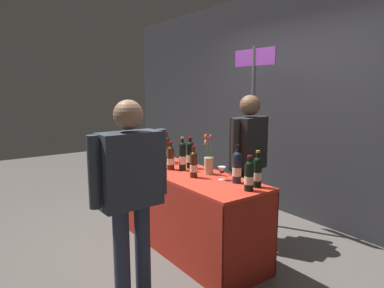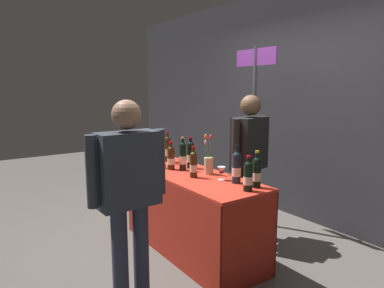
{
  "view_description": "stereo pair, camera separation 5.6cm",
  "coord_description": "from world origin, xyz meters",
  "px_view_note": "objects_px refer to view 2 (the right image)",
  "views": [
    {
      "loc": [
        2.65,
        -1.91,
        1.63
      ],
      "look_at": [
        0.0,
        0.0,
        1.09
      ],
      "focal_mm": 32.14,
      "sensor_mm": 36.0,
      "label": 1
    },
    {
      "loc": [
        2.68,
        -1.87,
        1.63
      ],
      "look_at": [
        0.0,
        0.0,
        1.09
      ],
      "focal_mm": 32.14,
      "sensor_mm": 36.0,
      "label": 2
    }
  ],
  "objects_px": {
    "display_bottle_0": "(168,149)",
    "vendor_presenter": "(249,155)",
    "flower_vase": "(209,163)",
    "tasting_table": "(192,200)",
    "taster_foreground_right": "(129,185)",
    "wine_glass_near_taster": "(221,171)",
    "booth_signpost": "(254,113)",
    "wine_glass_near_vendor": "(171,154)",
    "wine_glass_mid": "(161,160)",
    "featured_wine_bottle": "(183,156)"
  },
  "relations": [
    {
      "from": "display_bottle_0",
      "to": "vendor_presenter",
      "type": "distance_m",
      "value": 0.93
    },
    {
      "from": "display_bottle_0",
      "to": "flower_vase",
      "type": "xyz_separation_m",
      "value": [
        0.73,
        0.03,
        -0.04
      ]
    },
    {
      "from": "tasting_table",
      "to": "taster_foreground_right",
      "type": "xyz_separation_m",
      "value": [
        0.43,
        -0.86,
        0.39
      ]
    },
    {
      "from": "wine_glass_near_taster",
      "to": "vendor_presenter",
      "type": "height_order",
      "value": "vendor_presenter"
    },
    {
      "from": "tasting_table",
      "to": "booth_signpost",
      "type": "height_order",
      "value": "booth_signpost"
    },
    {
      "from": "wine_glass_near_taster",
      "to": "wine_glass_near_vendor",
      "type": "bearing_deg",
      "value": -178.62
    },
    {
      "from": "flower_vase",
      "to": "taster_foreground_right",
      "type": "bearing_deg",
      "value": -71.0
    },
    {
      "from": "wine_glass_mid",
      "to": "wine_glass_near_vendor",
      "type": "bearing_deg",
      "value": 122.28
    },
    {
      "from": "flower_vase",
      "to": "wine_glass_near_taster",
      "type": "bearing_deg",
      "value": -8.64
    },
    {
      "from": "flower_vase",
      "to": "booth_signpost",
      "type": "bearing_deg",
      "value": 107.19
    },
    {
      "from": "featured_wine_bottle",
      "to": "wine_glass_near_vendor",
      "type": "bearing_deg",
      "value": 169.2
    },
    {
      "from": "display_bottle_0",
      "to": "flower_vase",
      "type": "relative_size",
      "value": 0.87
    },
    {
      "from": "wine_glass_near_vendor",
      "to": "vendor_presenter",
      "type": "relative_size",
      "value": 0.09
    },
    {
      "from": "wine_glass_near_taster",
      "to": "flower_vase",
      "type": "xyz_separation_m",
      "value": [
        -0.24,
        0.04,
        0.02
      ]
    },
    {
      "from": "featured_wine_bottle",
      "to": "wine_glass_mid",
      "type": "relative_size",
      "value": 2.72
    },
    {
      "from": "tasting_table",
      "to": "booth_signpost",
      "type": "distance_m",
      "value": 1.3
    },
    {
      "from": "tasting_table",
      "to": "wine_glass_near_taster",
      "type": "bearing_deg",
      "value": 17.77
    },
    {
      "from": "featured_wine_bottle",
      "to": "booth_signpost",
      "type": "bearing_deg",
      "value": 89.8
    },
    {
      "from": "featured_wine_bottle",
      "to": "booth_signpost",
      "type": "xyz_separation_m",
      "value": [
        0.0,
        0.99,
        0.4
      ]
    },
    {
      "from": "tasting_table",
      "to": "display_bottle_0",
      "type": "relative_size",
      "value": 4.83
    },
    {
      "from": "wine_glass_mid",
      "to": "booth_signpost",
      "type": "xyz_separation_m",
      "value": [
        0.23,
        1.12,
        0.46
      ]
    },
    {
      "from": "display_bottle_0",
      "to": "wine_glass_near_vendor",
      "type": "distance_m",
      "value": 0.12
    },
    {
      "from": "tasting_table",
      "to": "featured_wine_bottle",
      "type": "relative_size",
      "value": 4.8
    },
    {
      "from": "flower_vase",
      "to": "tasting_table",
      "type": "bearing_deg",
      "value": -120.59
    },
    {
      "from": "wine_glass_near_vendor",
      "to": "wine_glass_near_taster",
      "type": "relative_size",
      "value": 1.15
    },
    {
      "from": "tasting_table",
      "to": "wine_glass_near_taster",
      "type": "distance_m",
      "value": 0.48
    },
    {
      "from": "wine_glass_near_vendor",
      "to": "taster_foreground_right",
      "type": "bearing_deg",
      "value": -44.38
    },
    {
      "from": "flower_vase",
      "to": "taster_foreground_right",
      "type": "distance_m",
      "value": 1.06
    },
    {
      "from": "wine_glass_mid",
      "to": "vendor_presenter",
      "type": "xyz_separation_m",
      "value": [
        0.53,
        0.77,
        0.05
      ]
    },
    {
      "from": "tasting_table",
      "to": "flower_vase",
      "type": "bearing_deg",
      "value": 59.41
    },
    {
      "from": "featured_wine_bottle",
      "to": "display_bottle_0",
      "type": "height_order",
      "value": "featured_wine_bottle"
    },
    {
      "from": "tasting_table",
      "to": "taster_foreground_right",
      "type": "relative_size",
      "value": 1.07
    },
    {
      "from": "booth_signpost",
      "to": "display_bottle_0",
      "type": "bearing_deg",
      "value": -117.04
    },
    {
      "from": "display_bottle_0",
      "to": "wine_glass_mid",
      "type": "xyz_separation_m",
      "value": [
        0.23,
        -0.22,
        -0.06
      ]
    },
    {
      "from": "featured_wine_bottle",
      "to": "wine_glass_near_taster",
      "type": "xyz_separation_m",
      "value": [
        0.51,
        0.09,
        -0.06
      ]
    },
    {
      "from": "vendor_presenter",
      "to": "taster_foreground_right",
      "type": "bearing_deg",
      "value": -1.24
    },
    {
      "from": "tasting_table",
      "to": "display_bottle_0",
      "type": "distance_m",
      "value": 0.77
    },
    {
      "from": "wine_glass_near_taster",
      "to": "display_bottle_0",
      "type": "bearing_deg",
      "value": 179.62
    },
    {
      "from": "featured_wine_bottle",
      "to": "wine_glass_mid",
      "type": "xyz_separation_m",
      "value": [
        -0.23,
        -0.13,
        -0.06
      ]
    },
    {
      "from": "wine_glass_near_taster",
      "to": "taster_foreground_right",
      "type": "relative_size",
      "value": 0.08
    },
    {
      "from": "tasting_table",
      "to": "featured_wine_bottle",
      "type": "distance_m",
      "value": 0.45
    },
    {
      "from": "featured_wine_bottle",
      "to": "taster_foreground_right",
      "type": "xyz_separation_m",
      "value": [
        0.62,
        -0.88,
        -0.01
      ]
    },
    {
      "from": "featured_wine_bottle",
      "to": "wine_glass_near_vendor",
      "type": "relative_size",
      "value": 2.43
    },
    {
      "from": "wine_glass_mid",
      "to": "display_bottle_0",
      "type": "bearing_deg",
      "value": 136.04
    },
    {
      "from": "wine_glass_mid",
      "to": "vendor_presenter",
      "type": "distance_m",
      "value": 0.93
    },
    {
      "from": "featured_wine_bottle",
      "to": "flower_vase",
      "type": "relative_size",
      "value": 0.87
    },
    {
      "from": "wine_glass_near_vendor",
      "to": "booth_signpost",
      "type": "relative_size",
      "value": 0.07
    },
    {
      "from": "taster_foreground_right",
      "to": "wine_glass_near_vendor",
      "type": "bearing_deg",
      "value": 43.76
    },
    {
      "from": "booth_signpost",
      "to": "taster_foreground_right",
      "type": "bearing_deg",
      "value": -71.84
    },
    {
      "from": "flower_vase",
      "to": "wine_glass_near_vendor",
      "type": "bearing_deg",
      "value": -174.71
    }
  ]
}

